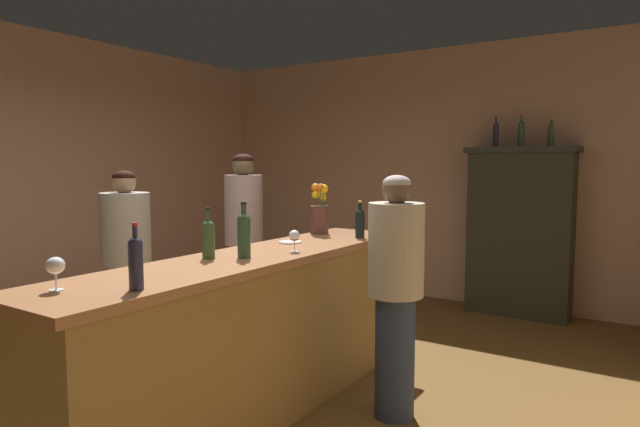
% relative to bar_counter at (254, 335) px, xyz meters
% --- Properties ---
extents(floor, '(9.22, 9.22, 0.00)m').
position_rel_bar_counter_xyz_m(floor, '(-0.37, 0.01, -0.52)').
color(floor, brown).
rests_on(floor, ground).
extents(wall_back, '(5.75, 0.12, 2.95)m').
position_rel_bar_counter_xyz_m(wall_back, '(-0.37, 3.62, 0.95)').
color(wall_back, tan).
rests_on(wall_back, ground).
extents(bar_counter, '(0.64, 2.98, 1.04)m').
position_rel_bar_counter_xyz_m(bar_counter, '(0.00, 0.00, 0.00)').
color(bar_counter, olive).
rests_on(bar_counter, ground).
extents(display_cabinet, '(1.12, 0.40, 1.78)m').
position_rel_bar_counter_xyz_m(display_cabinet, '(0.84, 3.33, 0.40)').
color(display_cabinet, '#292A1B').
rests_on(display_cabinet, ground).
extents(wine_bottle_rose, '(0.08, 0.08, 0.34)m').
position_rel_bar_counter_xyz_m(wine_bottle_rose, '(0.03, -0.12, 0.67)').
color(wine_bottle_rose, '#27452B').
rests_on(wine_bottle_rose, bar_counter).
extents(wine_bottle_syrah, '(0.07, 0.07, 0.30)m').
position_rel_bar_counter_xyz_m(wine_bottle_syrah, '(0.19, -1.03, 0.65)').
color(wine_bottle_syrah, '#25273E').
rests_on(wine_bottle_syrah, bar_counter).
extents(wine_bottle_malbec, '(0.08, 0.08, 0.31)m').
position_rel_bar_counter_xyz_m(wine_bottle_malbec, '(-0.13, -0.26, 0.64)').
color(wine_bottle_malbec, '#2F4D2B').
rests_on(wine_bottle_malbec, bar_counter).
extents(wine_bottle_chardonnay, '(0.07, 0.07, 0.29)m').
position_rel_bar_counter_xyz_m(wine_bottle_chardonnay, '(0.19, 1.04, 0.64)').
color(wine_bottle_chardonnay, black).
rests_on(wine_bottle_chardonnay, bar_counter).
extents(wine_glass_front, '(0.07, 0.07, 0.14)m').
position_rel_bar_counter_xyz_m(wine_glass_front, '(0.15, 0.23, 0.61)').
color(wine_glass_front, white).
rests_on(wine_glass_front, bar_counter).
extents(wine_glass_mid, '(0.07, 0.07, 0.15)m').
position_rel_bar_counter_xyz_m(wine_glass_mid, '(-0.18, 0.10, 0.63)').
color(wine_glass_mid, white).
rests_on(wine_glass_mid, bar_counter).
extents(wine_glass_rear, '(0.08, 0.08, 0.15)m').
position_rel_bar_counter_xyz_m(wine_glass_rear, '(-0.10, -1.23, 0.62)').
color(wine_glass_rear, white).
rests_on(wine_glass_rear, bar_counter).
extents(flower_arrangement, '(0.15, 0.15, 0.41)m').
position_rel_bar_counter_xyz_m(flower_arrangement, '(-0.21, 1.08, 0.69)').
color(flower_arrangement, '#523029').
rests_on(flower_arrangement, bar_counter).
extents(cheese_plate, '(0.17, 0.17, 0.01)m').
position_rel_bar_counter_xyz_m(cheese_plate, '(-0.10, 0.52, 0.52)').
color(cheese_plate, white).
rests_on(cheese_plate, bar_counter).
extents(display_bottle_left, '(0.06, 0.06, 0.33)m').
position_rel_bar_counter_xyz_m(display_bottle_left, '(0.56, 3.33, 1.40)').
color(display_bottle_left, '#242334').
rests_on(display_bottle_left, display_cabinet).
extents(display_bottle_midleft, '(0.07, 0.07, 0.34)m').
position_rel_bar_counter_xyz_m(display_bottle_midleft, '(0.82, 3.33, 1.41)').
color(display_bottle_midleft, '#27452E').
rests_on(display_bottle_midleft, display_cabinet).
extents(display_bottle_center, '(0.06, 0.06, 0.28)m').
position_rel_bar_counter_xyz_m(display_bottle_center, '(1.11, 3.33, 1.39)').
color(display_bottle_center, '#30452B').
rests_on(display_bottle_center, display_cabinet).
extents(patron_in_navy, '(0.35, 0.35, 1.70)m').
position_rel_bar_counter_xyz_m(patron_in_navy, '(-1.11, 1.19, 0.41)').
color(patron_in_navy, maroon).
rests_on(patron_in_navy, ground).
extents(patron_redhead, '(0.40, 0.40, 1.55)m').
position_rel_bar_counter_xyz_m(patron_redhead, '(-1.55, 0.23, 0.31)').
color(patron_redhead, '#B7A09D').
rests_on(patron_redhead, ground).
extents(bartender, '(0.35, 0.35, 1.54)m').
position_rel_bar_counter_xyz_m(bartender, '(0.76, 0.47, 0.31)').
color(bartender, '#293651').
rests_on(bartender, ground).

